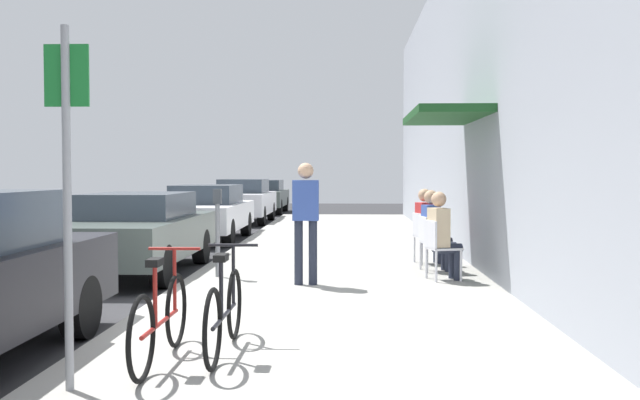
% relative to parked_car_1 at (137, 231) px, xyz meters
% --- Properties ---
extents(ground_plane, '(60.00, 60.00, 0.00)m').
position_rel_parked_car_1_xyz_m(ground_plane, '(1.10, -3.34, -0.71)').
color(ground_plane, '#2D2D30').
extents(sidewalk_slab, '(4.50, 32.00, 0.12)m').
position_rel_parked_car_1_xyz_m(sidewalk_slab, '(3.35, -1.34, -0.65)').
color(sidewalk_slab, '#9E9B93').
rests_on(sidewalk_slab, ground_plane).
extents(building_facade, '(1.40, 32.00, 6.25)m').
position_rel_parked_car_1_xyz_m(building_facade, '(5.75, -1.33, 2.41)').
color(building_facade, '#999EA8').
rests_on(building_facade, ground_plane).
extents(parked_car_1, '(1.80, 4.40, 1.34)m').
position_rel_parked_car_1_xyz_m(parked_car_1, '(0.00, 0.00, 0.00)').
color(parked_car_1, '#47514C').
rests_on(parked_car_1, ground_plane).
extents(parked_car_2, '(1.80, 4.40, 1.38)m').
position_rel_parked_car_1_xyz_m(parked_car_2, '(0.00, 5.68, 0.01)').
color(parked_car_2, silver).
rests_on(parked_car_2, ground_plane).
extents(parked_car_3, '(1.80, 4.40, 1.47)m').
position_rel_parked_car_1_xyz_m(parked_car_3, '(0.00, 11.80, 0.05)').
color(parked_car_3, silver).
rests_on(parked_car_3, ground_plane).
extents(parked_car_4, '(1.80, 4.40, 1.39)m').
position_rel_parked_car_1_xyz_m(parked_car_4, '(0.00, 17.46, 0.01)').
color(parked_car_4, '#47514C').
rests_on(parked_car_4, ground_plane).
extents(parking_meter, '(0.12, 0.10, 1.32)m').
position_rel_parked_car_1_xyz_m(parking_meter, '(1.55, -1.04, 0.18)').
color(parking_meter, slate).
rests_on(parking_meter, sidewalk_slab).
extents(street_sign, '(0.32, 0.06, 2.60)m').
position_rel_parked_car_1_xyz_m(street_sign, '(1.50, -6.45, 0.93)').
color(street_sign, gray).
rests_on(street_sign, sidewalk_slab).
extents(bicycle_0, '(0.46, 1.71, 0.90)m').
position_rel_parked_car_1_xyz_m(bicycle_0, '(2.43, -5.41, -0.23)').
color(bicycle_0, black).
rests_on(bicycle_0, sidewalk_slab).
extents(bicycle_1, '(0.46, 1.71, 0.90)m').
position_rel_parked_car_1_xyz_m(bicycle_1, '(1.96, -5.73, -0.23)').
color(bicycle_1, black).
rests_on(bicycle_1, sidewalk_slab).
extents(cafe_chair_0, '(0.54, 0.54, 0.87)m').
position_rel_parked_car_1_xyz_m(cafe_chair_0, '(4.82, -1.23, -0.09)').
color(cafe_chair_0, silver).
rests_on(cafe_chair_0, sidewalk_slab).
extents(seated_patron_0, '(0.49, 0.44, 1.29)m').
position_rel_parked_car_1_xyz_m(seated_patron_0, '(4.88, -1.22, 0.10)').
color(seated_patron_0, '#232838').
rests_on(seated_patron_0, sidewalk_slab).
extents(cafe_chair_1, '(0.51, 0.51, 0.87)m').
position_rel_parked_car_1_xyz_m(cafe_chair_1, '(4.82, -0.30, -0.09)').
color(cafe_chair_1, silver).
rests_on(cafe_chair_1, sidewalk_slab).
extents(seated_patron_1, '(0.47, 0.42, 1.29)m').
position_rel_parked_car_1_xyz_m(seated_patron_1, '(4.88, -0.29, 0.10)').
color(seated_patron_1, '#232838').
rests_on(seated_patron_1, sidewalk_slab).
extents(cafe_chair_2, '(0.53, 0.53, 0.87)m').
position_rel_parked_car_1_xyz_m(cafe_chair_2, '(4.82, 0.60, -0.09)').
color(cafe_chair_2, silver).
rests_on(cafe_chair_2, sidewalk_slab).
extents(seated_patron_2, '(0.49, 0.44, 1.29)m').
position_rel_parked_car_1_xyz_m(seated_patron_2, '(4.88, 0.62, 0.10)').
color(seated_patron_2, '#232838').
rests_on(seated_patron_2, sidewalk_slab).
extents(pedestrian_standing, '(0.36, 0.22, 1.70)m').
position_rel_parked_car_1_xyz_m(pedestrian_standing, '(2.92, -1.73, 0.41)').
color(pedestrian_standing, '#232838').
rests_on(pedestrian_standing, sidewalk_slab).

